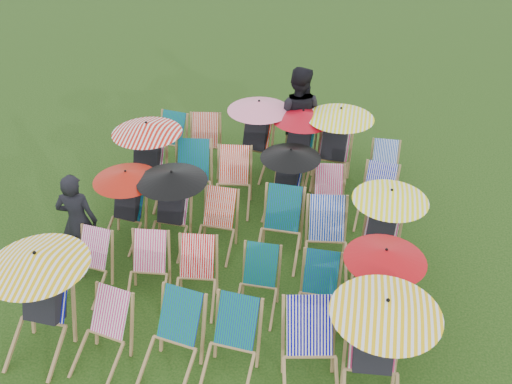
% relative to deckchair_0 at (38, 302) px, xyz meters
% --- Properties ---
extents(ground, '(100.00, 100.00, 0.00)m').
position_rel_deckchair_0_xyz_m(ground, '(2.07, 2.23, -0.76)').
color(ground, black).
rests_on(ground, ground).
extents(deckchair_0, '(1.22, 1.28, 1.45)m').
position_rel_deckchair_0_xyz_m(deckchair_0, '(0.00, 0.00, 0.00)').
color(deckchair_0, olive).
rests_on(deckchair_0, ground).
extents(deckchair_1, '(0.72, 0.90, 0.88)m').
position_rel_deckchair_0_xyz_m(deckchair_1, '(0.79, -0.09, -0.32)').
color(deckchair_1, olive).
rests_on(deckchair_1, ground).
extents(deckchair_2, '(0.77, 0.97, 0.96)m').
position_rel_deckchair_0_xyz_m(deckchair_2, '(1.67, -0.05, -0.29)').
color(deckchair_2, olive).
rests_on(deckchair_2, ground).
extents(deckchair_3, '(0.69, 0.91, 0.93)m').
position_rel_deckchair_0_xyz_m(deckchair_3, '(2.37, 0.02, -0.30)').
color(deckchair_3, olive).
rests_on(deckchair_3, ground).
extents(deckchair_4, '(0.86, 1.06, 1.03)m').
position_rel_deckchair_0_xyz_m(deckchair_4, '(3.32, 0.02, -0.25)').
color(deckchair_4, olive).
rests_on(deckchair_4, ground).
extents(deckchair_5, '(1.21, 1.28, 1.43)m').
position_rel_deckchair_0_xyz_m(deckchair_5, '(4.03, 0.03, -0.01)').
color(deckchair_5, olive).
rests_on(deckchair_5, ground).
extents(deckchair_6, '(0.64, 0.82, 0.83)m').
position_rel_deckchair_0_xyz_m(deckchair_6, '(0.07, 1.07, -0.35)').
color(deckchair_6, olive).
rests_on(deckchair_6, ground).
extents(deckchair_7, '(0.65, 0.85, 0.86)m').
position_rel_deckchair_0_xyz_m(deckchair_7, '(0.94, 1.11, -0.33)').
color(deckchair_7, olive).
rests_on(deckchair_7, ground).
extents(deckchair_8, '(0.67, 0.86, 0.88)m').
position_rel_deckchair_0_xyz_m(deckchair_8, '(1.62, 1.12, -0.33)').
color(deckchair_8, olive).
rests_on(deckchair_8, ground).
extents(deckchair_9, '(0.57, 0.79, 0.84)m').
position_rel_deckchair_0_xyz_m(deckchair_9, '(2.47, 1.15, -0.34)').
color(deckchair_9, olive).
rests_on(deckchair_9, ground).
extents(deckchair_10, '(0.57, 0.80, 0.86)m').
position_rel_deckchair_0_xyz_m(deckchair_10, '(3.29, 1.14, -0.33)').
color(deckchair_10, olive).
rests_on(deckchair_10, ground).
extents(deckchair_11, '(1.03, 1.09, 1.22)m').
position_rel_deckchair_0_xyz_m(deckchair_11, '(4.02, 1.15, -0.12)').
color(deckchair_11, olive).
rests_on(deckchair_11, ground).
extents(deckchair_12, '(1.00, 1.06, 1.19)m').
position_rel_deckchair_0_xyz_m(deckchair_12, '(0.17, 2.28, -0.13)').
color(deckchair_12, olive).
rests_on(deckchair_12, ground).
extents(deckchair_13, '(1.06, 1.11, 1.26)m').
position_rel_deckchair_0_xyz_m(deckchair_13, '(0.89, 2.29, -0.10)').
color(deckchair_13, olive).
rests_on(deckchair_13, ground).
extents(deckchair_14, '(0.62, 0.84, 0.89)m').
position_rel_deckchair_0_xyz_m(deckchair_14, '(1.61, 2.28, -0.32)').
color(deckchair_14, olive).
rests_on(deckchair_14, ground).
extents(deckchair_15, '(0.68, 0.93, 1.00)m').
position_rel_deckchair_0_xyz_m(deckchair_15, '(2.59, 2.32, -0.27)').
color(deckchair_15, olive).
rests_on(deckchair_15, ground).
extents(deckchair_16, '(0.77, 0.98, 0.99)m').
position_rel_deckchair_0_xyz_m(deckchair_16, '(3.30, 2.20, -0.27)').
color(deckchair_16, olive).
rests_on(deckchair_16, ground).
extents(deckchair_17, '(1.08, 1.15, 1.28)m').
position_rel_deckchair_0_xyz_m(deckchair_17, '(4.07, 2.40, -0.09)').
color(deckchair_17, olive).
rests_on(deckchair_17, ground).
extents(deckchair_18, '(1.17, 1.22, 1.39)m').
position_rel_deckchair_0_xyz_m(deckchair_18, '(0.08, 3.46, -0.03)').
color(deckchair_18, olive).
rests_on(deckchair_18, ground).
extents(deckchair_19, '(0.81, 1.03, 1.03)m').
position_rel_deckchair_0_xyz_m(deckchair_19, '(0.90, 3.38, -0.25)').
color(deckchair_19, olive).
rests_on(deckchair_19, ground).
extents(deckchair_20, '(0.73, 0.95, 0.96)m').
position_rel_deckchair_0_xyz_m(deckchair_20, '(1.60, 3.46, -0.29)').
color(deckchair_20, olive).
rests_on(deckchair_20, ground).
extents(deckchair_21, '(0.99, 1.05, 1.17)m').
position_rel_deckchair_0_xyz_m(deckchair_21, '(2.50, 3.45, -0.15)').
color(deckchair_21, olive).
rests_on(deckchair_21, ground).
extents(deckchair_22, '(0.67, 0.86, 0.87)m').
position_rel_deckchair_0_xyz_m(deckchair_22, '(3.23, 3.35, -0.33)').
color(deckchair_22, olive).
rests_on(deckchair_22, ground).
extents(deckchair_23, '(0.69, 0.89, 0.90)m').
position_rel_deckchair_0_xyz_m(deckchair_23, '(4.00, 3.49, -0.31)').
color(deckchair_23, olive).
rests_on(deckchair_23, ground).
extents(deckchair_24, '(0.73, 0.92, 0.91)m').
position_rel_deckchair_0_xyz_m(deckchair_24, '(0.05, 4.60, -0.31)').
color(deckchair_24, olive).
rests_on(deckchair_24, ground).
extents(deckchair_25, '(0.75, 0.95, 0.95)m').
position_rel_deckchair_0_xyz_m(deckchair_25, '(0.79, 4.59, -0.29)').
color(deckchair_25, olive).
rests_on(deckchair_25, ground).
extents(deckchair_26, '(1.15, 1.22, 1.36)m').
position_rel_deckchair_0_xyz_m(deckchair_26, '(1.73, 4.71, -0.05)').
color(deckchair_26, olive).
rests_on(deckchair_26, ground).
extents(deckchair_27, '(1.11, 1.17, 1.31)m').
position_rel_deckchair_0_xyz_m(deckchair_27, '(2.55, 4.59, -0.07)').
color(deckchair_27, olive).
rests_on(deckchair_27, ground).
extents(deckchair_28, '(1.18, 1.24, 1.40)m').
position_rel_deckchair_0_xyz_m(deckchair_28, '(3.19, 4.61, -0.02)').
color(deckchair_28, olive).
rests_on(deckchair_28, ground).
extents(deckchair_29, '(0.55, 0.76, 0.81)m').
position_rel_deckchair_0_xyz_m(deckchair_29, '(4.11, 4.49, -0.36)').
color(deckchair_29, olive).
rests_on(deckchair_29, ground).
extents(person_left, '(0.62, 0.45, 1.57)m').
position_rel_deckchair_0_xyz_m(person_left, '(-0.23, 1.57, 0.02)').
color(person_left, black).
rests_on(person_left, ground).
extents(person_rear, '(0.99, 0.80, 1.94)m').
position_rel_deckchair_0_xyz_m(person_rear, '(2.46, 5.10, 0.21)').
color(person_rear, black).
rests_on(person_rear, ground).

